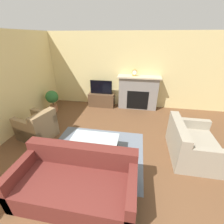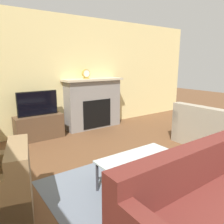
# 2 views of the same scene
# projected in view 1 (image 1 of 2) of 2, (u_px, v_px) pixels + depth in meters

# --- Properties ---
(wall_back) EXTENTS (8.44, 0.06, 2.70)m
(wall_back) POSITION_uv_depth(u_px,v_px,m) (121.00, 71.00, 5.62)
(wall_back) COLOR beige
(wall_back) RESTS_ON ground_plane
(wall_left) EXTENTS (0.06, 8.07, 2.70)m
(wall_left) POSITION_uv_depth(u_px,v_px,m) (1.00, 88.00, 3.79)
(wall_left) COLOR beige
(wall_left) RESTS_ON ground_plane
(area_rug) EXTENTS (2.30, 1.94, 0.00)m
(area_rug) POSITION_uv_depth(u_px,v_px,m) (95.00, 152.00, 3.65)
(area_rug) COLOR slate
(area_rug) RESTS_ON ground_plane
(fireplace) EXTENTS (1.54, 0.45, 1.25)m
(fireplace) POSITION_uv_depth(u_px,v_px,m) (138.00, 92.00, 5.63)
(fireplace) COLOR gray
(fireplace) RESTS_ON ground_plane
(tv_stand) EXTENTS (1.00, 0.39, 0.52)m
(tv_stand) POSITION_uv_depth(u_px,v_px,m) (102.00, 100.00, 5.95)
(tv_stand) COLOR brown
(tv_stand) RESTS_ON ground_plane
(tv) EXTENTS (0.84, 0.06, 0.52)m
(tv) POSITION_uv_depth(u_px,v_px,m) (101.00, 87.00, 5.72)
(tv) COLOR black
(tv) RESTS_ON tv_stand
(couch_sectional) EXTENTS (2.01, 0.97, 0.82)m
(couch_sectional) POSITION_uv_depth(u_px,v_px,m) (77.00, 182.00, 2.57)
(couch_sectional) COLOR #5B231E
(couch_sectional) RESTS_ON ground_plane
(couch_loveseat) EXTENTS (0.98, 1.28, 0.82)m
(couch_loveseat) POSITION_uv_depth(u_px,v_px,m) (191.00, 145.00, 3.44)
(couch_loveseat) COLOR #9E937F
(couch_loveseat) RESTS_ON ground_plane
(armchair_by_window) EXTENTS (1.02, 0.93, 0.82)m
(armchair_by_window) POSITION_uv_depth(u_px,v_px,m) (38.00, 128.00, 4.07)
(armchair_by_window) COLOR #8C704C
(armchair_by_window) RESTS_ON ground_plane
(coffee_table) EXTENTS (1.10, 0.74, 0.41)m
(coffee_table) POSITION_uv_depth(u_px,v_px,m) (94.00, 142.00, 3.41)
(coffee_table) COLOR #333338
(coffee_table) RESTS_ON ground_plane
(potted_plant) EXTENTS (0.45, 0.45, 0.79)m
(potted_plant) POSITION_uv_depth(u_px,v_px,m) (52.00, 99.00, 5.45)
(potted_plant) COLOR #AD704C
(potted_plant) RESTS_ON ground_plane
(mantel_clock) EXTENTS (0.19, 0.07, 0.22)m
(mantel_clock) POSITION_uv_depth(u_px,v_px,m) (134.00, 73.00, 5.34)
(mantel_clock) COLOR #B79338
(mantel_clock) RESTS_ON fireplace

